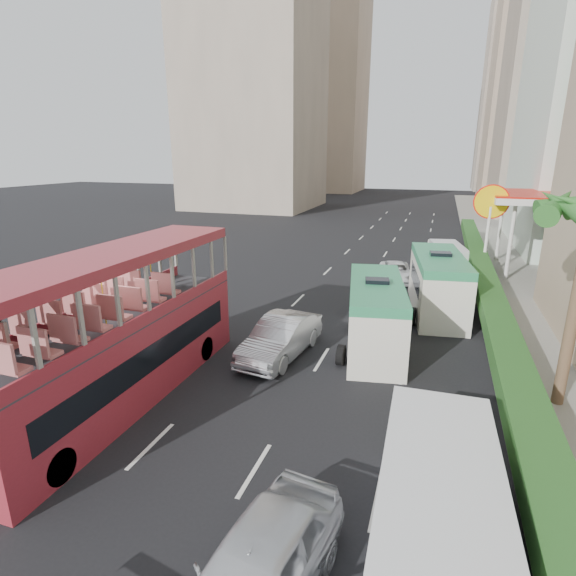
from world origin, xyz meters
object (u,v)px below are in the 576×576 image
at_px(minibus_near, 375,315).
at_px(car_silver_lane_a, 281,356).
at_px(double_decker_bus, 118,328).
at_px(van_asset, 395,280).
at_px(panel_van_near, 437,511).
at_px(panel_van_far, 447,258).
at_px(palm_tree, 575,310).
at_px(shell_station, 537,234).
at_px(minibus_far, 438,284).

bearing_deg(minibus_near, car_silver_lane_a, -158.25).
distance_m(double_decker_bus, minibus_near, 10.22).
bearing_deg(van_asset, double_decker_bus, -123.00).
height_order(car_silver_lane_a, minibus_near, minibus_near).
bearing_deg(minibus_near, panel_van_near, -85.39).
bearing_deg(panel_van_far, palm_tree, -90.50).
xyz_separation_m(palm_tree, shell_station, (2.20, 19.00, -0.63)).
relative_size(double_decker_bus, shell_station, 1.38).
bearing_deg(palm_tree, shell_station, 83.40).
distance_m(van_asset, palm_tree, 15.93).
distance_m(car_silver_lane_a, minibus_far, 9.79).
bearing_deg(minibus_near, palm_tree, -35.06).
bearing_deg(car_silver_lane_a, panel_van_far, 76.28).
height_order(van_asset, minibus_far, minibus_far).
height_order(car_silver_lane_a, van_asset, car_silver_lane_a).
height_order(minibus_near, palm_tree, palm_tree).
relative_size(double_decker_bus, car_silver_lane_a, 2.24).
relative_size(car_silver_lane_a, minibus_far, 0.72).
bearing_deg(palm_tree, minibus_far, 115.18).
height_order(minibus_near, minibus_far, minibus_far).
relative_size(van_asset, panel_van_near, 0.74).
bearing_deg(shell_station, van_asset, -150.87).
distance_m(car_silver_lane_a, palm_tree, 10.47).
bearing_deg(palm_tree, panel_van_far, 100.83).
relative_size(double_decker_bus, panel_van_far, 2.36).
bearing_deg(palm_tree, double_decker_bus, -163.84).
bearing_deg(panel_van_near, double_decker_bus, 160.58).
bearing_deg(double_decker_bus, minibus_far, 51.74).
xyz_separation_m(panel_van_near, palm_tree, (3.69, 7.26, 2.25)).
height_order(double_decker_bus, van_asset, double_decker_bus).
height_order(van_asset, palm_tree, palm_tree).
distance_m(double_decker_bus, minibus_far, 15.90).
distance_m(minibus_near, panel_van_far, 15.18).
relative_size(panel_van_far, shell_station, 0.58).
distance_m(van_asset, panel_van_near, 21.59).
height_order(van_asset, minibus_near, minibus_near).
relative_size(van_asset, palm_tree, 0.65).
xyz_separation_m(minibus_near, panel_van_far, (2.99, 14.87, -0.51)).
bearing_deg(car_silver_lane_a, minibus_near, 39.04).
bearing_deg(panel_van_far, van_asset, -141.74).
xyz_separation_m(car_silver_lane_a, panel_van_far, (6.47, 17.04, 0.93)).
bearing_deg(palm_tree, minibus_near, 155.17).
xyz_separation_m(panel_van_far, shell_station, (5.61, 1.17, 1.82)).
bearing_deg(van_asset, palm_tree, -76.24).
xyz_separation_m(minibus_near, minibus_far, (2.43, 5.49, 0.08)).
xyz_separation_m(car_silver_lane_a, minibus_far, (5.90, 7.66, 1.52)).
distance_m(panel_van_near, shell_station, 26.97).
bearing_deg(panel_van_far, minibus_far, -104.78).
xyz_separation_m(car_silver_lane_a, palm_tree, (9.88, -0.79, 3.38)).
bearing_deg(car_silver_lane_a, minibus_far, 59.46).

